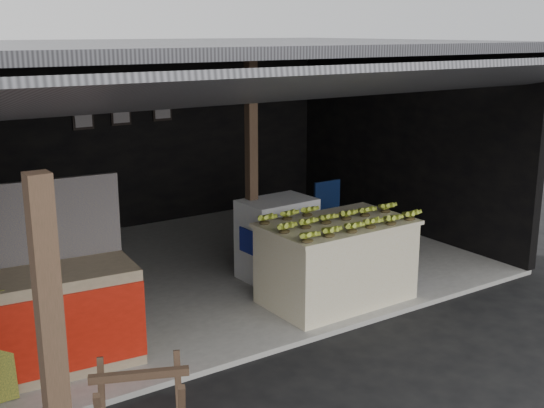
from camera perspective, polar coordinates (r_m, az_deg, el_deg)
ground at (r=7.35m, az=4.40°, el=-11.16°), size 80.00×80.00×0.00m
concrete_slab at (r=9.27m, az=-5.23°, el=-5.43°), size 7.00×5.00×0.06m
shophouse at (r=9.06m, az=-6.49°, el=7.56°), size 7.40×7.29×3.02m
banana_table at (r=8.01m, az=5.42°, el=-4.79°), size 1.74×1.08×0.96m
banana_pile at (r=7.84m, az=5.51°, el=-0.84°), size 1.61×0.98×0.19m
white_crate at (r=8.72m, az=0.42°, el=-2.89°), size 0.95×0.67×1.02m
neighbor_stall at (r=6.74m, az=-18.55°, el=-8.90°), size 1.75×0.91×1.74m
sawhorse at (r=5.40m, az=-10.93°, el=-16.05°), size 0.83×0.82×0.71m
water_barrel at (r=8.76m, az=8.92°, el=-4.64°), size 0.37×0.37×0.55m
plastic_chair at (r=9.95m, az=5.00°, el=-0.40°), size 0.46×0.46×0.97m
magenta_rug at (r=10.12m, az=5.07°, el=-3.49°), size 1.58×1.13×0.01m
picture_frames at (r=10.90m, az=-12.38°, el=7.56°), size 1.62×0.04×0.46m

